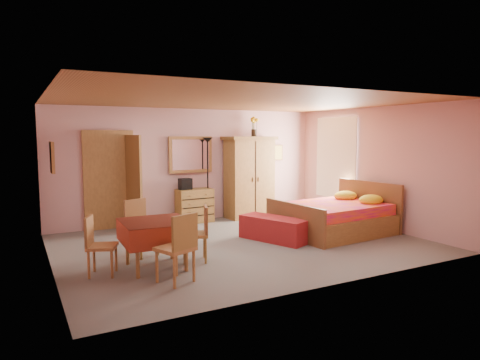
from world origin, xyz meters
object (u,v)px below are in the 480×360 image
bench (274,229)px  dining_table (156,244)px  chair_west (102,246)px  stereo (185,184)px  chest_of_drawers (195,206)px  chair_east (195,234)px  sunflower_vase (254,127)px  wall_mirror (191,155)px  chair_south (175,248)px  floor_lamp (208,179)px  chair_north (143,228)px  bed (334,209)px  wardrobe (249,177)px

bench → dining_table: dining_table is taller
bench → chair_west: size_ratio=1.56×
stereo → chest_of_drawers: bearing=-3.1°
chair_west → chair_east: size_ratio=0.97×
sunflower_vase → chair_west: sunflower_vase is taller
wall_mirror → chair_south: size_ratio=1.11×
wall_mirror → chair_west: size_ratio=1.24×
floor_lamp → chair_north: floor_lamp is taller
bed → chair_north: bed is taller
bed → chair_south: bearing=-165.9°
stereo → chair_south: stereo is taller
sunflower_vase → dining_table: size_ratio=0.48×
wardrobe → bench: wardrobe is taller
stereo → bed: 3.33m
floor_lamp → wardrobe: (1.05, -0.11, 0.01)m
chest_of_drawers → chair_north: 2.80m
wall_mirror → wardrobe: 1.54m
chair_south → chest_of_drawers: bearing=41.6°
sunflower_vase → chair_north: bearing=-147.4°
dining_table → chair_east: chair_east is taller
bench → chair_north: chair_north is taller
sunflower_vase → chair_east: 4.31m
chair_north → floor_lamp: bearing=-156.5°
chest_of_drawers → chair_east: 3.07m
wall_mirror → dining_table: (-1.80, -3.10, -1.19)m
sunflower_vase → chair_south: sunflower_vase is taller
chair_north → chair_south: bearing=69.2°
bench → chair_west: bearing=-170.3°
stereo → dining_table: 3.35m
chair_north → sunflower_vase: bearing=-169.6°
wall_mirror → chair_east: wall_mirror is taller
floor_lamp → chair_south: bearing=-119.7°
floor_lamp → wardrobe: bearing=-5.8°
wardrobe → bench: bearing=-111.8°
wall_mirror → chair_west: 4.16m
chest_of_drawers → floor_lamp: floor_lamp is taller
floor_lamp → bed: (1.72, -2.42, -0.47)m
sunflower_vase → chair_south: (-3.32, -3.64, -1.72)m
chest_of_drawers → wardrobe: 1.53m
dining_table → chair_north: size_ratio=1.06×
chair_north → stereo: bearing=-148.3°
stereo → sunflower_vase: sunflower_vase is taller
bed → chair_west: 4.68m
dining_table → chair_north: 0.75m
stereo → dining_table: size_ratio=0.28×
wall_mirror → bench: wall_mirror is taller
stereo → chair_west: 3.74m
stereo → chair_east: bearing=-108.1°
wardrobe → sunflower_vase: sunflower_vase is taller
chair_south → chair_north: 1.49m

